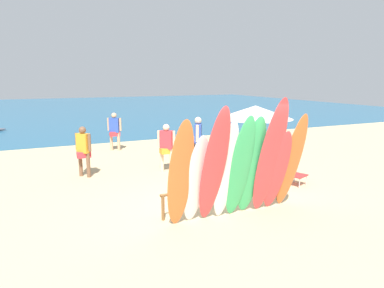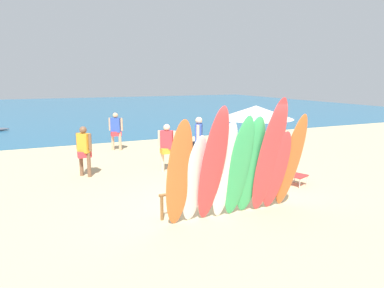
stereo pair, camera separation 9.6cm
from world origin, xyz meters
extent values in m
plane|color=tan|center=(0.00, 14.00, 0.00)|extent=(60.00, 60.00, 0.00)
cube|color=#235B7F|center=(0.00, 29.59, 0.01)|extent=(60.00, 40.00, 0.02)
cylinder|color=brown|center=(-1.52, 0.00, 0.28)|extent=(0.07, 0.07, 0.56)
cylinder|color=brown|center=(1.52, 0.00, 0.28)|extent=(0.07, 0.07, 0.56)
cylinder|color=brown|center=(0.00, 0.00, 0.56)|extent=(3.17, 0.06, 0.06)
ellipsoid|color=orange|center=(-1.35, -0.57, 1.14)|extent=(0.54, 0.65, 2.28)
ellipsoid|color=white|center=(-0.98, -0.51, 0.97)|extent=(0.55, 0.65, 1.94)
ellipsoid|color=#D13D42|center=(-0.67, -0.70, 1.27)|extent=(0.52, 0.95, 2.53)
ellipsoid|color=white|center=(-0.33, -0.59, 1.10)|extent=(0.47, 0.66, 2.20)
ellipsoid|color=#38B266|center=(0.00, -0.61, 1.15)|extent=(0.58, 0.73, 2.30)
ellipsoid|color=#38B266|center=(0.32, -0.56, 1.13)|extent=(0.61, 0.75, 2.27)
ellipsoid|color=#D13D42|center=(0.68, -0.71, 1.33)|extent=(0.57, 0.89, 2.65)
ellipsoid|color=#D13D42|center=(0.99, -0.60, 0.96)|extent=(0.54, 0.71, 1.92)
ellipsoid|color=orange|center=(1.37, -0.62, 1.14)|extent=(0.51, 0.86, 2.29)
cylinder|color=tan|center=(-0.78, 7.66, 0.39)|extent=(0.12, 0.12, 0.77)
cylinder|color=tan|center=(-1.05, 7.82, 0.39)|extent=(0.12, 0.12, 0.77)
cube|color=#DB333D|center=(-0.92, 7.74, 0.71)|extent=(0.42, 0.26, 0.19)
cube|color=#2D4CB2|center=(-0.92, 7.74, 1.08)|extent=(0.45, 0.38, 0.60)
sphere|color=tan|center=(-0.92, 7.74, 1.49)|extent=(0.22, 0.22, 0.22)
cylinder|color=tan|center=(-0.70, 7.61, 1.11)|extent=(0.09, 0.09, 0.54)
cylinder|color=tan|center=(-1.13, 7.87, 1.11)|extent=(0.09, 0.09, 0.54)
cylinder|color=brown|center=(-2.51, 4.04, 0.38)|extent=(0.12, 0.12, 0.76)
cylinder|color=brown|center=(-2.72, 4.28, 0.38)|extent=(0.12, 0.12, 0.76)
cube|color=#DB333D|center=(-2.62, 4.16, 0.70)|extent=(0.41, 0.25, 0.18)
cube|color=orange|center=(-2.62, 4.16, 1.06)|extent=(0.41, 0.43, 0.60)
sphere|color=brown|center=(-2.62, 4.16, 1.46)|extent=(0.22, 0.22, 0.22)
cylinder|color=brown|center=(-2.45, 3.96, 1.09)|extent=(0.09, 0.09, 0.53)
cylinder|color=brown|center=(-2.78, 4.35, 1.09)|extent=(0.09, 0.09, 0.53)
cylinder|color=beige|center=(1.06, 3.74, 0.42)|extent=(0.13, 0.13, 0.83)
cylinder|color=beige|center=(1.23, 4.03, 0.42)|extent=(0.13, 0.13, 0.83)
cube|color=black|center=(1.14, 3.88, 0.76)|extent=(0.45, 0.27, 0.20)
cube|color=#2D4CB2|center=(1.14, 3.88, 1.16)|extent=(0.41, 0.48, 0.65)
sphere|color=beige|center=(1.14, 3.88, 1.60)|extent=(0.23, 0.23, 0.23)
cylinder|color=beige|center=(1.00, 3.65, 1.19)|extent=(0.10, 0.10, 0.58)
cylinder|color=beige|center=(1.28, 4.12, 1.19)|extent=(0.10, 0.10, 0.58)
cylinder|color=beige|center=(-0.23, 3.74, 0.38)|extent=(0.12, 0.12, 0.76)
cylinder|color=beige|center=(0.03, 3.56, 0.38)|extent=(0.12, 0.12, 0.76)
cube|color=orange|center=(-0.10, 3.65, 0.70)|extent=(0.41, 0.25, 0.18)
cube|color=#DB333D|center=(-0.10, 3.65, 1.06)|extent=(0.44, 0.39, 0.59)
sphere|color=beige|center=(-0.10, 3.65, 1.46)|extent=(0.21, 0.21, 0.21)
cylinder|color=beige|center=(-0.30, 3.80, 1.09)|extent=(0.09, 0.09, 0.53)
cylinder|color=beige|center=(0.11, 3.51, 1.09)|extent=(0.09, 0.09, 0.53)
cylinder|color=#B7B7BC|center=(2.66, 0.50, 0.14)|extent=(0.02, 0.02, 0.28)
cylinder|color=#B7B7BC|center=(3.05, 0.65, 0.14)|extent=(0.02, 0.02, 0.28)
cylinder|color=#B7B7BC|center=(2.52, 0.85, 0.14)|extent=(0.02, 0.02, 0.28)
cylinder|color=#B7B7BC|center=(2.91, 1.00, 0.14)|extent=(0.02, 0.02, 0.28)
cube|color=red|center=(2.79, 0.75, 0.30)|extent=(0.63, 0.60, 0.03)
cube|color=red|center=(2.66, 1.08, 0.55)|extent=(0.57, 0.45, 0.50)
cylinder|color=silver|center=(2.30, 2.20, 1.04)|extent=(0.04, 0.04, 2.09)
cone|color=silver|center=(2.30, 2.20, 1.99)|extent=(2.29, 2.29, 0.40)
camera|label=1|loc=(-3.82, -6.59, 3.01)|focal=32.08mm
camera|label=2|loc=(-3.73, -6.63, 3.01)|focal=32.08mm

